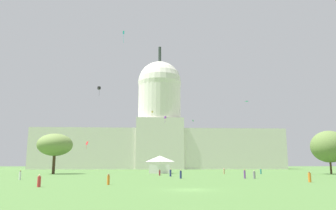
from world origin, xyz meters
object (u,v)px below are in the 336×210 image
person_navy_front_right (181,174)px  person_navy_edge_west (170,173)px  event_tent (160,164)px  person_orange_aisle_center (310,177)px  kite_black_mid (99,88)px  kite_cyan_high (123,34)px  tree_west_far (55,145)px  person_red_back_right (39,181)px  person_orange_mid_right (108,180)px  tree_east_near (329,147)px  kite_violet_mid (165,117)px  kite_green_mid (193,121)px  person_maroon_edge_east (160,173)px  person_white_deep_crowd (20,175)px  kite_turquoise_mid (247,101)px  person_purple_front_center (245,174)px  person_tan_lawn_far_right (224,171)px  person_grey_back_left (254,175)px  person_teal_near_tree_east (261,171)px  kite_red_low (87,143)px  capitol_building (159,134)px  kite_gold_mid (152,112)px

person_navy_front_right → person_navy_edge_west: bearing=-170.6°
event_tent → person_navy_edge_west: 27.23m
person_orange_aisle_center → person_navy_edge_west: (-20.42, 25.69, 0.05)m
kite_black_mid → kite_cyan_high: (13.42, -43.07, 6.54)m
tree_west_far → person_red_back_right: tree_west_far is taller
person_navy_edge_west → person_orange_mid_right: bearing=-136.4°
tree_east_near → person_red_back_right: size_ratio=9.03×
kite_violet_mid → kite_green_mid: (10.72, -24.18, -4.75)m
person_orange_aisle_center → person_maroon_edge_east: 39.32m
person_white_deep_crowd → kite_turquoise_mid: (67.92, 81.76, 30.27)m
event_tent → tree_west_far: bearing=-164.0°
person_red_back_right → person_purple_front_center: (32.78, 22.89, 0.15)m
event_tent → tree_east_near: tree_east_near is taller
person_tan_lawn_far_right → person_red_back_right: (-35.15, -51.41, -0.08)m
person_purple_front_center → person_tan_lawn_far_right: bearing=-141.8°
person_tan_lawn_far_right → kite_violet_mid: (-13.62, 67.48, 25.09)m
event_tent → person_navy_edge_west: bearing=-81.4°
person_tan_lawn_far_right → person_navy_edge_west: size_ratio=0.97×
event_tent → kite_violet_mid: size_ratio=2.16×
person_white_deep_crowd → person_purple_front_center: 42.73m
person_grey_back_left → person_teal_near_tree_east: bearing=-46.7°
person_navy_edge_west → person_grey_back_left: bearing=-65.6°
event_tent → person_tan_lawn_far_right: event_tent is taller
person_grey_back_left → kite_violet_mid: bearing=-17.9°
kite_turquoise_mid → person_grey_back_left: bearing=-96.6°
person_red_back_right → person_navy_edge_west: size_ratio=0.88×
person_white_deep_crowd → kite_black_mid: 80.84m
event_tent → kite_cyan_high: 41.64m
kite_red_low → kite_green_mid: kite_green_mid is taller
capitol_building → person_purple_front_center: (13.16, -128.94, -19.78)m
kite_cyan_high → capitol_building: bearing=150.9°
tree_west_far → kite_green_mid: kite_green_mid is taller
event_tent → kite_violet_mid: 61.94m
person_red_back_right → kite_violet_mid: size_ratio=0.46×
person_navy_front_right → kite_red_low: (-30.19, 61.16, 9.83)m
person_maroon_edge_east → kite_red_low: (-26.55, 43.60, 9.92)m
person_teal_near_tree_east → kite_green_mid: bearing=-25.2°
person_orange_aisle_center → kite_red_low: bearing=-92.7°
person_grey_back_left → kite_cyan_high: 56.94m
person_tan_lawn_far_right → person_maroon_edge_east: person_tan_lawn_far_right is taller
kite_gold_mid → event_tent: bearing=-7.2°
tree_west_far → kite_turquoise_mid: (72.17, 45.78, 22.64)m
person_red_back_right → person_teal_near_tree_east: bearing=-85.3°
tree_west_far → tree_east_near: bearing=-4.9°
person_orange_mid_right → person_tan_lawn_far_right: 54.55m
tree_east_near → person_red_back_right: 81.96m
kite_black_mid → person_navy_edge_west: bearing=-28.7°
kite_green_mid → kite_cyan_high: size_ratio=0.19×
event_tent → person_grey_back_left: event_tent is taller
person_orange_aisle_center → kite_red_low: 90.86m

